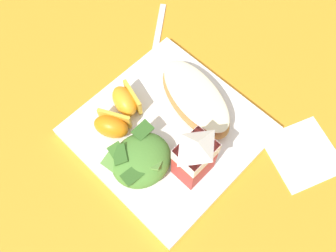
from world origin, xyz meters
name	(u,v)px	position (x,y,z in m)	size (l,w,h in m)	color
ground	(168,132)	(0.00, 0.00, 0.00)	(3.00, 3.00, 0.00)	orange
white_plate	(168,131)	(0.00, 0.00, 0.01)	(0.28, 0.28, 0.02)	white
cheesy_pizza_bread	(194,97)	(-0.07, 0.00, 0.03)	(0.12, 0.18, 0.04)	#B77F42
green_salad_pile	(141,160)	(0.08, 0.01, 0.04)	(0.10, 0.09, 0.04)	#4C8433
milk_carton	(195,156)	(0.02, 0.08, 0.08)	(0.06, 0.04, 0.11)	#B7332D
orange_wedge_front	(125,101)	(0.02, -0.08, 0.04)	(0.05, 0.07, 0.04)	orange
orange_wedge_middle	(112,126)	(0.07, -0.06, 0.04)	(0.06, 0.07, 0.04)	orange
paper_napkin	(303,154)	(-0.13, 0.19, 0.00)	(0.11, 0.11, 0.00)	white
metal_fork	(156,46)	(-0.12, -0.15, 0.00)	(0.16, 0.13, 0.01)	silver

